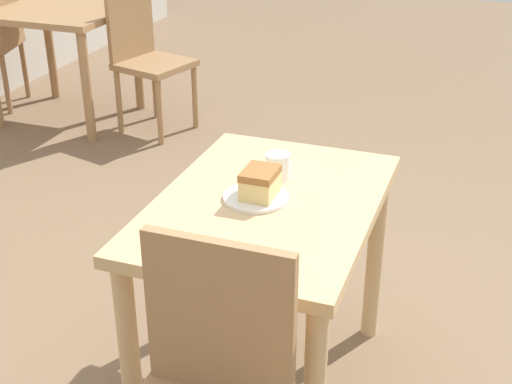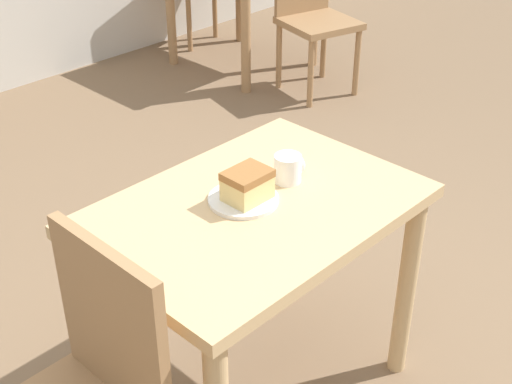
# 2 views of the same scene
# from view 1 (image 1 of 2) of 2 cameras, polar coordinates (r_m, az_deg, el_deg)

# --- Properties ---
(ground_plane) EXTENTS (14.00, 14.00, 0.00)m
(ground_plane) POSITION_cam_1_polar(r_m,az_deg,el_deg) (2.63, 3.86, -14.71)
(ground_plane) COLOR #7A6047
(dining_table_near) EXTENTS (0.93, 0.66, 0.73)m
(dining_table_near) POSITION_cam_1_polar(r_m,az_deg,el_deg) (2.24, 0.88, -3.51)
(dining_table_near) COLOR tan
(dining_table_near) RESTS_ON ground_plane
(dining_table_far) EXTENTS (0.75, 0.81, 0.74)m
(dining_table_far) POSITION_cam_1_polar(r_m,az_deg,el_deg) (4.92, -15.24, 12.48)
(dining_table_far) COLOR #9E754C
(dining_table_far) RESTS_ON ground_plane
(chair_far_corner) EXTENTS (0.49, 0.49, 0.90)m
(chair_far_corner) POSITION_cam_1_polar(r_m,az_deg,el_deg) (4.64, -8.77, 10.79)
(chair_far_corner) COLOR #9E754C
(chair_far_corner) RESTS_ON ground_plane
(plate) EXTENTS (0.20, 0.20, 0.01)m
(plate) POSITION_cam_1_polar(r_m,az_deg,el_deg) (2.18, -0.01, -0.46)
(plate) COLOR white
(plate) RESTS_ON dining_table_near
(cake_slice) EXTENTS (0.13, 0.10, 0.09)m
(cake_slice) POSITION_cam_1_polar(r_m,az_deg,el_deg) (2.16, 0.32, 0.74)
(cake_slice) COLOR #E0C67F
(cake_slice) RESTS_ON plate
(coffee_mug) EXTENTS (0.09, 0.08, 0.08)m
(coffee_mug) POSITION_cam_1_polar(r_m,az_deg,el_deg) (2.31, 1.79, 2.14)
(coffee_mug) COLOR white
(coffee_mug) RESTS_ON dining_table_near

